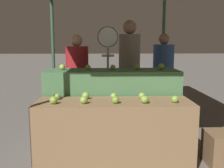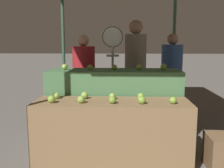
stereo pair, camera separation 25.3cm
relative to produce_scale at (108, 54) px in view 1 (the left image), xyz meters
name	(u,v)px [view 1 (the left image)]	position (x,y,z in m)	size (l,w,h in m)	color
ground_plane	(114,164)	(0.05, -1.25, -1.23)	(60.00, 60.00, 0.00)	#66605B
display_counter_front	(114,133)	(0.05, -1.25, -0.85)	(1.77, 0.55, 0.75)	olive
display_counter_back	(112,108)	(0.05, -0.65, -0.70)	(1.77, 0.55, 1.05)	#4C7A4C
apple_front_0	(54,100)	(-0.61, -1.37, -0.43)	(0.09, 0.09, 0.09)	#84AD3D
apple_front_1	(84,100)	(-0.29, -1.37, -0.43)	(0.08, 0.08, 0.08)	#8EB247
apple_front_2	(115,100)	(0.06, -1.37, -0.43)	(0.08, 0.08, 0.08)	#7AA338
apple_front_3	(145,100)	(0.38, -1.37, -0.43)	(0.09, 0.09, 0.09)	#84AD3D
apple_front_4	(175,99)	(0.71, -1.35, -0.43)	(0.08, 0.08, 0.08)	#84AD3D
apple_front_5	(57,97)	(-0.61, -1.16, -0.43)	(0.08, 0.08, 0.08)	#8EB247
apple_front_6	(86,96)	(-0.28, -1.13, -0.43)	(0.09, 0.09, 0.09)	#8EB247
apple_front_7	(113,96)	(0.04, -1.15, -0.43)	(0.08, 0.08, 0.08)	#8EB247
apple_front_8	(142,96)	(0.38, -1.15, -0.43)	(0.08, 0.08, 0.08)	#8EB247
apple_back_0	(62,67)	(-0.62, -0.66, -0.14)	(0.08, 0.08, 0.08)	#8EB247
apple_back_1	(88,67)	(-0.28, -0.65, -0.14)	(0.07, 0.07, 0.07)	#8EB247
apple_back_2	(113,67)	(0.05, -0.65, -0.14)	(0.07, 0.07, 0.07)	#84AD3D
apple_back_3	(137,67)	(0.38, -0.65, -0.14)	(0.08, 0.08, 0.08)	#84AD3D
apple_back_4	(161,67)	(0.71, -0.66, -0.13)	(0.09, 0.09, 0.09)	#7AA338
produce_scale	(108,54)	(0.00, 0.00, 0.00)	(0.32, 0.20, 1.66)	#99999E
person_vendor_at_scale	(129,65)	(0.38, 0.34, -0.19)	(0.44, 0.44, 1.78)	#2D2D38
person_customer_left	(163,69)	(1.09, 0.88, -0.33)	(0.53, 0.53, 1.58)	#2D2D38
person_customer_right	(77,73)	(-0.53, 0.45, -0.35)	(0.51, 0.51, 1.55)	#2D2D38
wooden_crate_side	(223,148)	(1.32, -1.30, -1.03)	(0.38, 0.38, 0.38)	brown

